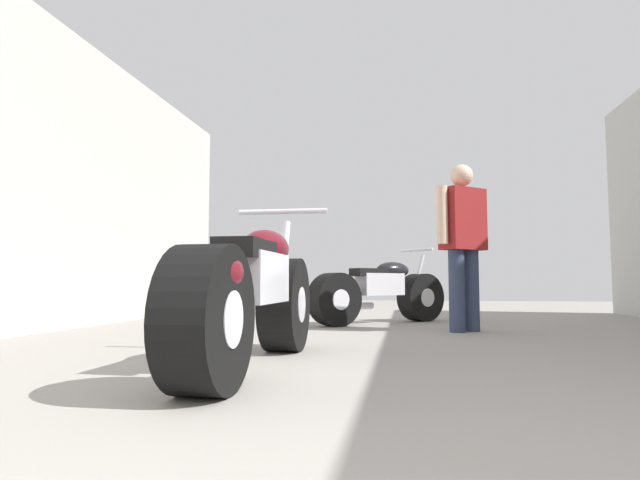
% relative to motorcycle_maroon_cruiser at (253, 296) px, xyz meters
% --- Properties ---
extents(ground_plane, '(18.82, 18.82, 0.00)m').
position_rel_motorcycle_maroon_cruiser_xyz_m(ground_plane, '(0.72, 1.56, -0.40)').
color(ground_plane, gray).
extents(garage_partition_left, '(0.08, 8.63, 3.05)m').
position_rel_motorcycle_maroon_cruiser_xyz_m(garage_partition_left, '(-2.55, 1.56, 1.12)').
color(garage_partition_left, '#B7B5AD').
rests_on(garage_partition_left, ground_plane).
extents(motorcycle_maroon_cruiser, '(0.62, 2.08, 0.97)m').
position_rel_motorcycle_maroon_cruiser_xyz_m(motorcycle_maroon_cruiser, '(0.00, 0.00, 0.00)').
color(motorcycle_maroon_cruiser, black).
rests_on(motorcycle_maroon_cruiser, ground_plane).
extents(motorcycle_black_naked, '(1.52, 1.47, 0.88)m').
position_rel_motorcycle_maroon_cruiser_xyz_m(motorcycle_black_naked, '(0.52, 3.29, -0.04)').
color(motorcycle_black_naked, black).
rests_on(motorcycle_black_naked, ground_plane).
extents(mechanic_in_blue, '(0.56, 0.50, 1.62)m').
position_rel_motorcycle_maroon_cruiser_xyz_m(mechanic_in_blue, '(1.39, 2.42, 0.51)').
color(mechanic_in_blue, '#2D3851').
rests_on(mechanic_in_blue, ground_plane).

